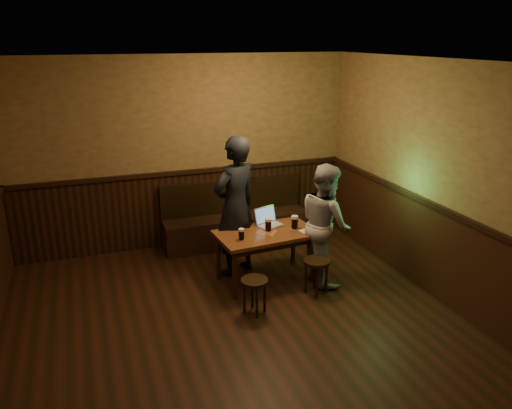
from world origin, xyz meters
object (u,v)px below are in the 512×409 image
Objects in this scene: bench at (235,223)px; pint_right at (295,222)px; person_grey at (325,223)px; pint_mid at (268,225)px; stool_right at (316,267)px; person_suit at (235,206)px; pub_table at (266,239)px; pint_left at (241,234)px; stool_left at (255,286)px; laptop at (268,221)px.

bench is 1.48m from pint_right.
person_grey reaches higher than pint_right.
pint_right is at bearing -74.25° from bench.
stool_right is at bearing -53.36° from pint_mid.
pint_mid reaches higher than stool_right.
pint_mid is 0.09× the size of person_suit.
pint_left reaches higher than pub_table.
person_suit is at bearing 83.62° from stool_left.
stool_left is 0.95× the size of stool_right.
stool_left is 0.27× the size of person_grey.
stool_left is 0.71m from pint_left.
person_suit is (-0.29, 0.37, 0.35)m from pub_table.
laptop reaches higher than stool_left.
person_grey is at bearing -4.31° from pint_left.
bench reaches higher than stool_left.
pub_table is 3.08× the size of stool_left.
pint_left is at bearing -160.61° from laptop.
stool_right is 0.92m from laptop.
pint_mid is at bearing 58.85° from stool_left.
laptop reaches higher than pint_right.
pint_left is 0.10× the size of person_grey.
stool_left is 0.96m from pint_mid.
stool_right is 0.29× the size of person_grey.
pint_left is at bearing 154.27° from stool_right.
bench is 1.19m from person_suit.
pint_right is (0.38, -0.02, 0.18)m from pub_table.
pint_mid is at bearing 173.14° from pint_right.
laptop is at bearing 56.21° from person_grey.
person_grey reaches higher than laptop.
pub_table is 7.65× the size of pint_mid.
pub_table reaches higher than stool_right.
bench is 2.10m from stool_left.
person_grey is at bearing -65.31° from bench.
person_grey is (0.33, -0.20, 0.02)m from pint_right.
laptop is at bearing 61.04° from stool_left.
pint_left is 0.77m from pint_right.
pint_left reaches higher than stool_left.
bench is 1.93m from stool_right.
person_grey is (1.13, 0.50, 0.44)m from stool_left.
bench reaches higher than pint_left.
pint_left is 0.61m from laptop.
person_suit is at bearing 80.64° from pint_left.
pint_right is 0.12× the size of person_grey.
laptop is (0.11, 0.23, 0.15)m from pub_table.
person_suit reaches higher than pint_left.
pub_table is 7.29× the size of pint_right.
bench reaches higher than pint_right.
pint_mid is 0.11× the size of person_grey.
stool_left is at bearing 58.32° from person_suit.
stool_right is at bearing 11.82° from stool_left.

